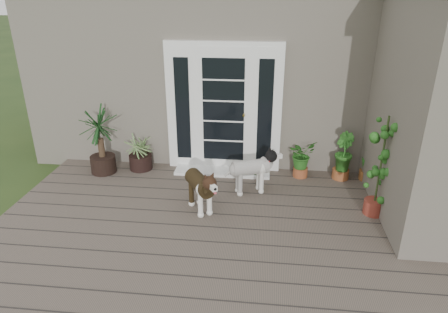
# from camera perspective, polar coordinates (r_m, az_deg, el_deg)

# --- Properties ---
(deck) EXTENTS (6.20, 4.60, 0.12)m
(deck) POSITION_cam_1_polar(r_m,az_deg,el_deg) (5.09, -0.58, -12.74)
(deck) COLOR #6B5B4C
(deck) RESTS_ON ground
(house_main) EXTENTS (7.40, 4.00, 3.10)m
(house_main) POSITION_cam_1_polar(r_m,az_deg,el_deg) (8.49, 2.92, 13.07)
(house_main) COLOR #665E54
(house_main) RESTS_ON ground
(door_unit) EXTENTS (1.90, 0.14, 2.15)m
(door_unit) POSITION_cam_1_polar(r_m,az_deg,el_deg) (6.59, -0.05, 6.91)
(door_unit) COLOR white
(door_unit) RESTS_ON deck
(door_step) EXTENTS (1.60, 0.40, 0.05)m
(door_step) POSITION_cam_1_polar(r_m,az_deg,el_deg) (6.78, -0.23, -2.10)
(door_step) COLOR white
(door_step) RESTS_ON deck
(brindle_dog) EXTENTS (0.67, 0.80, 0.62)m
(brindle_dog) POSITION_cam_1_polar(r_m,az_deg,el_deg) (5.57, -3.46, -4.87)
(brindle_dog) COLOR #332512
(brindle_dog) RESTS_ON deck
(white_dog) EXTENTS (0.80, 0.55, 0.61)m
(white_dog) POSITION_cam_1_polar(r_m,az_deg,el_deg) (6.05, 3.76, -2.54)
(white_dog) COLOR silver
(white_dog) RESTS_ON deck
(spider_plant) EXTENTS (0.75, 0.75, 0.69)m
(spider_plant) POSITION_cam_1_polar(r_m,az_deg,el_deg) (6.95, -11.98, 0.89)
(spider_plant) COLOR #7F8E57
(spider_plant) RESTS_ON deck
(yucca) EXTENTS (0.81, 0.81, 1.15)m
(yucca) POSITION_cam_1_polar(r_m,az_deg,el_deg) (6.90, -17.29, 2.21)
(yucca) COLOR black
(yucca) RESTS_ON deck
(herb_a) EXTENTS (0.61, 0.61, 0.55)m
(herb_a) POSITION_cam_1_polar(r_m,az_deg,el_deg) (6.67, 10.99, -0.66)
(herb_a) COLOR #28611B
(herb_a) RESTS_ON deck
(herb_b) EXTENTS (0.45, 0.45, 0.57)m
(herb_b) POSITION_cam_1_polar(r_m,az_deg,el_deg) (6.76, 16.52, -0.81)
(herb_b) COLOR #2B5E1A
(herb_b) RESTS_ON deck
(herb_c) EXTENTS (0.46, 0.46, 0.52)m
(herb_c) POSITION_cam_1_polar(r_m,az_deg,el_deg) (6.86, 20.17, -1.15)
(herb_c) COLOR #18571C
(herb_c) RESTS_ON deck
(sapling) EXTENTS (0.57, 0.57, 1.48)m
(sapling) POSITION_cam_1_polar(r_m,az_deg,el_deg) (5.68, 21.55, -1.20)
(sapling) COLOR #1E5217
(sapling) RESTS_ON deck
(clog_left) EXTENTS (0.20, 0.35, 0.10)m
(clog_left) POSITION_cam_1_polar(r_m,az_deg,el_deg) (6.74, 4.67, -2.14)
(clog_left) COLOR black
(clog_left) RESTS_ON deck
(clog_right) EXTENTS (0.17, 0.31, 0.09)m
(clog_right) POSITION_cam_1_polar(r_m,az_deg,el_deg) (6.72, 2.90, -2.24)
(clog_right) COLOR #143214
(clog_right) RESTS_ON deck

